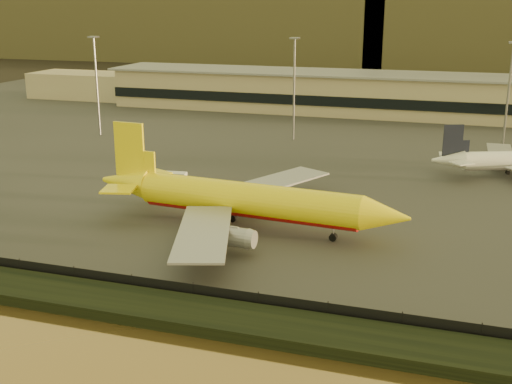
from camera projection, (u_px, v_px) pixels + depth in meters
ground at (217, 260)px, 87.91m from camera, size 900.00×900.00×0.00m
embankment at (163, 310)px, 72.19m from camera, size 320.00×7.00×1.40m
tarmac at (342, 131)px, 174.61m from camera, size 320.00×220.00×0.20m
perimeter_fence at (178, 290)px, 75.67m from camera, size 300.00×0.05×2.20m
terminal_building at (315, 92)px, 204.98m from camera, size 202.00×25.00×12.60m
apron_light_masts at (394, 84)px, 147.52m from camera, size 152.20×12.20×25.40m
distant_hills at (383, 6)px, 395.39m from camera, size 470.00×160.00×70.00m
dhl_cargo_jet at (243, 200)px, 98.39m from camera, size 51.10×49.91×15.26m
gse_vehicle_yellow at (358, 205)px, 108.31m from camera, size 3.76×2.72×1.55m
gse_vehicle_white at (175, 177)px, 124.45m from camera, size 4.76×2.59×2.05m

